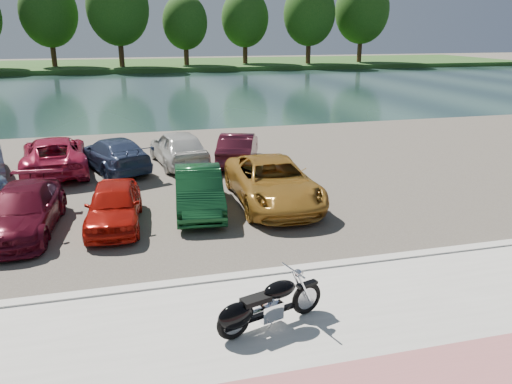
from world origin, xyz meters
TOP-DOWN VIEW (x-y plane):
  - ground at (0.00, 0.00)m, footprint 200.00×200.00m
  - promenade at (0.00, -1.00)m, footprint 60.00×6.00m
  - kerb at (0.00, 2.00)m, footprint 60.00×0.30m
  - parking_lot at (0.00, 11.00)m, footprint 60.00×18.00m
  - river at (0.00, 40.00)m, footprint 120.00×40.00m
  - far_bank at (0.00, 72.00)m, footprint 120.00×24.00m
  - far_trees at (4.36, 65.79)m, footprint 70.25×10.68m
  - motorcycle at (-0.76, -0.17)m, footprint 2.27×1.00m
  - car_3 at (-5.95, 6.23)m, footprint 2.11×4.55m
  - car_4 at (-3.49, 6.10)m, footprint 1.73×3.80m
  - car_5 at (-0.93, 6.73)m, footprint 1.80×4.19m
  - car_6 at (1.52, 6.84)m, footprint 2.53×5.30m
  - car_10 at (-5.84, 12.61)m, footprint 2.92×5.39m
  - car_11 at (-3.56, 12.38)m, footprint 3.35×4.91m
  - car_12 at (-0.95, 12.50)m, footprint 2.39×4.60m
  - car_13 at (1.53, 12.07)m, footprint 2.63×4.29m

SIDE VIEW (x-z plane):
  - ground at x=0.00m, z-range 0.00..0.00m
  - river at x=0.00m, z-range 0.00..0.00m
  - parking_lot at x=0.00m, z-range 0.00..0.04m
  - promenade at x=0.00m, z-range 0.00..0.10m
  - kerb at x=0.00m, z-range 0.00..0.14m
  - far_bank at x=0.00m, z-range 0.00..0.60m
  - motorcycle at x=-0.76m, z-range 0.04..1.09m
  - car_4 at x=-3.49m, z-range 0.04..1.30m
  - car_3 at x=-5.95m, z-range 0.04..1.33m
  - car_11 at x=-3.56m, z-range 0.04..1.36m
  - car_13 at x=1.53m, z-range 0.04..1.37m
  - car_5 at x=-0.93m, z-range 0.04..1.38m
  - car_10 at x=-5.84m, z-range 0.04..1.48m
  - car_6 at x=1.52m, z-range 0.04..1.50m
  - car_12 at x=-0.95m, z-range 0.04..1.54m
  - far_trees at x=4.36m, z-range 1.23..13.75m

